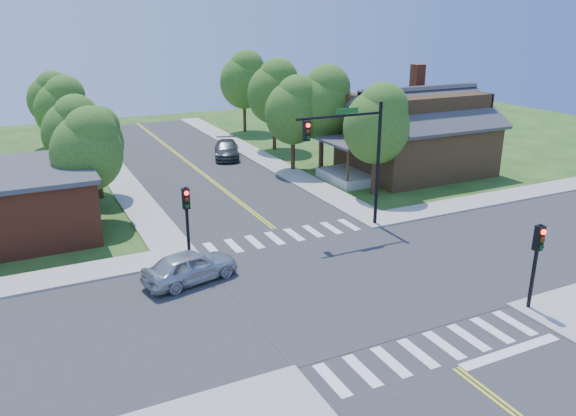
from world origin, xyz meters
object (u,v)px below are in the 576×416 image
car_dgrey (227,150)px  signal_pole_nw (187,210)px  signal_mast_ne (353,147)px  signal_pole_se (537,251)px  house_ne (416,130)px  car_silver (190,267)px

car_dgrey → signal_pole_nw: bearing=-96.4°
signal_mast_ne → car_dgrey: (-0.41, 19.31, -4.12)m
signal_mast_ne → signal_pole_se: signal_mast_ne is taller
signal_pole_nw → house_ne: house_ne is taller
house_ne → signal_pole_se: bearing=-115.6°
house_ne → car_dgrey: house_ne is taller
signal_pole_nw → house_ne: 22.45m
signal_pole_se → car_dgrey: signal_pole_se is taller
signal_pole_nw → car_silver: bearing=-105.1°
car_silver → car_dgrey: (9.77, 21.81, -0.02)m
signal_mast_ne → car_dgrey: signal_mast_ne is taller
signal_mast_ne → car_silver: size_ratio=1.53×
signal_pole_nw → car_dgrey: size_ratio=0.70×
car_dgrey → house_ne: bearing=-23.7°
signal_mast_ne → car_silver: signal_mast_ne is taller
car_dgrey → signal_pole_se: bearing=-67.2°
car_dgrey → car_silver: bearing=-95.3°
signal_pole_se → house_ne: size_ratio=0.29×
signal_pole_nw → car_dgrey: signal_pole_nw is taller
signal_pole_se → car_dgrey: 30.66m
car_silver → car_dgrey: bearing=-36.9°
signal_pole_nw → car_silver: (-0.67, -2.49, -1.91)m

